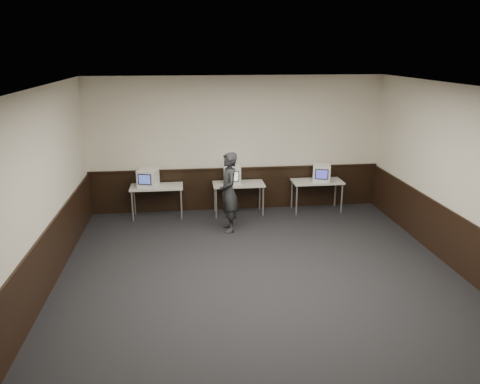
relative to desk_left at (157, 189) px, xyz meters
name	(u,v)px	position (x,y,z in m)	size (l,w,h in m)	color
floor	(264,285)	(1.90, -3.60, -0.68)	(8.00, 8.00, 0.00)	black
ceiling	(267,89)	(1.90, -3.60, 2.52)	(8.00, 8.00, 0.00)	white
back_wall	(237,144)	(1.90, 0.40, 0.92)	(7.00, 7.00, 0.00)	silver
front_wall	(355,350)	(1.90, -7.60, 0.92)	(7.00, 7.00, 0.00)	silver
left_wall	(32,202)	(-1.60, -3.60, 0.92)	(8.00, 8.00, 0.00)	silver
right_wall	(474,186)	(5.40, -3.60, 0.92)	(8.00, 8.00, 0.00)	silver
wainscot_back	(237,189)	(1.90, 0.38, -0.18)	(6.98, 0.04, 1.00)	black
wainscot_left	(42,269)	(-1.58, -3.60, -0.18)	(0.04, 7.98, 1.00)	black
wainscot_right	(464,248)	(5.38, -3.60, -0.18)	(0.04, 7.98, 1.00)	black
wainscot_rail	(237,168)	(1.90, 0.36, 0.34)	(6.98, 0.06, 0.04)	black
desk_left	(157,189)	(0.00, 0.00, 0.00)	(1.20, 0.60, 0.75)	beige
desk_center	(239,186)	(1.90, 0.00, 0.00)	(1.20, 0.60, 0.75)	beige
desk_right	(317,184)	(3.80, 0.00, 0.00)	(1.20, 0.60, 0.75)	beige
emac_left	(148,178)	(-0.18, -0.02, 0.28)	(0.51, 0.53, 0.41)	white
emac_center	(232,175)	(1.76, 0.03, 0.27)	(0.42, 0.45, 0.40)	white
emac_right	(322,173)	(3.88, -0.05, 0.27)	(0.51, 0.52, 0.41)	white
person	(229,192)	(1.57, -1.05, 0.18)	(0.63, 0.41, 1.72)	#242529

